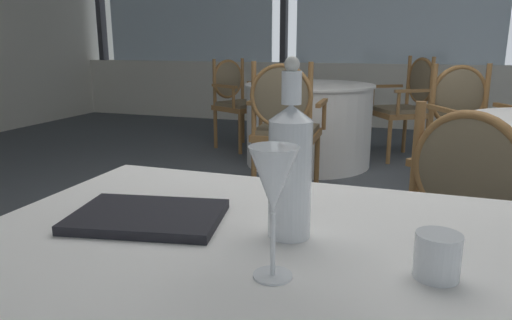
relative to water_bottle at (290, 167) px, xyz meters
name	(u,v)px	position (x,y,z in m)	size (l,w,h in m)	color
ground_plane	(334,273)	(-0.10, 1.33, -0.89)	(15.25, 15.25, 0.00)	#4C5156
window_wall_far	(394,47)	(-0.10, 5.73, 0.17)	(9.58, 0.14, 2.64)	silver
water_bottle	(290,167)	(0.00, 0.00, 0.00)	(0.08, 0.08, 0.34)	white
wine_glass	(273,183)	(0.02, -0.17, 0.02)	(0.08, 0.08, 0.22)	white
water_tumbler	(437,256)	(0.27, -0.09, -0.10)	(0.07, 0.07, 0.07)	white
menu_book	(148,216)	(-0.30, -0.02, -0.13)	(0.31, 0.21, 0.02)	black
background_table_0	(308,124)	(-0.72, 3.46, -0.51)	(1.19, 1.19, 0.75)	white
dining_chair_0_0	(285,119)	(-0.67, 2.43, -0.31)	(0.55, 0.49, 0.99)	olive
dining_chair_0_1	(408,100)	(0.14, 4.01, -0.31)	(0.64, 0.65, 0.99)	olive
dining_chair_0_2	(236,96)	(-1.63, 3.93, -0.33)	(0.62, 0.65, 0.95)	olive
dining_chair_1_0	(466,124)	(0.55, 2.64, -0.31)	(0.64, 0.62, 0.98)	olive
dining_chair_1_1	(482,211)	(0.47, 0.90, -0.35)	(0.65, 0.64, 0.92)	olive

